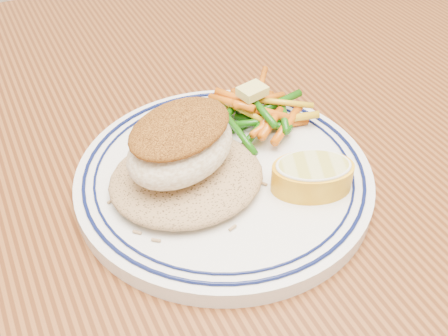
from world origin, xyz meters
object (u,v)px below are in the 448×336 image
Objects in this scene: fish_fillet at (181,143)px; plate at (224,177)px; lemon_wedge at (312,175)px; vegetable_pile at (259,113)px; rice_pilaf at (186,175)px; dining_table at (245,242)px.

plate is at bearing -4.23° from fish_fillet.
vegetable_pile is at bearing 87.71° from lemon_wedge.
vegetable_pile is at bearing 27.30° from rice_pilaf.
rice_pilaf is 1.18× the size of vegetable_pile.
rice_pilaf is 0.11m from vegetable_pile.
plate is 0.08m from vegetable_pile.
vegetable_pile reaches higher than plate.
fish_fillet reaches higher than dining_table.
rice_pilaf reaches higher than dining_table.
fish_fillet reaches higher than vegetable_pile.
fish_fillet is 1.08× the size of vegetable_pile.
vegetable_pile is at bearing 50.56° from dining_table.
fish_fillet is (-0.06, -0.01, 0.15)m from dining_table.
dining_table is 11.69× the size of rice_pilaf.
plate is 2.33× the size of vegetable_pile.
rice_pilaf is (-0.03, -0.00, 0.02)m from plate.
lemon_wedge is (-0.00, -0.10, 0.00)m from vegetable_pile.
vegetable_pile reaches higher than rice_pilaf.
fish_fillet is 0.11m from vegetable_pile.
dining_table is 5.94× the size of plate.
lemon_wedge is (0.03, -0.06, 0.13)m from dining_table.
plate is 0.08m from lemon_wedge.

